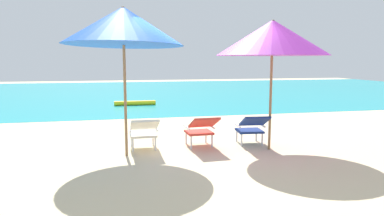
{
  "coord_description": "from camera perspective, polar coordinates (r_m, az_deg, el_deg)",
  "views": [
    {
      "loc": [
        -1.56,
        -6.9,
        1.77
      ],
      "look_at": [
        0.0,
        0.31,
        0.75
      ],
      "focal_mm": 32.64,
      "sensor_mm": 36.0,
      "label": 1
    }
  ],
  "objects": [
    {
      "name": "lounge_chair_right",
      "position": [
        7.32,
        9.73,
        -3.0
      ],
      "size": [
        0.62,
        0.92,
        0.68
      ],
      "color": "navy",
      "rests_on": "ground_plane"
    },
    {
      "name": "ground_plane",
      "position": [
        11.15,
        -4.03,
        -1.28
      ],
      "size": [
        40.0,
        40.0,
        0.0
      ],
      "primitive_type": "plane",
      "color": "beige"
    },
    {
      "name": "beach_umbrella_left",
      "position": [
        6.46,
        -11.15,
        13.01
      ],
      "size": [
        3.0,
        3.01,
        2.74
      ],
      "color": "olive",
      "rests_on": "ground_plane"
    },
    {
      "name": "lounge_chair_left",
      "position": [
        6.89,
        -7.88,
        -3.64
      ],
      "size": [
        0.56,
        0.88,
        0.68
      ],
      "color": "silver",
      "rests_on": "ground_plane"
    },
    {
      "name": "ocean_band",
      "position": [
        19.69,
        -7.65,
        2.65
      ],
      "size": [
        40.0,
        18.0,
        0.01
      ],
      "primitive_type": "cube",
      "color": "teal",
      "rests_on": "ground_plane"
    },
    {
      "name": "lounge_chair_center",
      "position": [
        7.05,
        1.52,
        -3.3
      ],
      "size": [
        0.58,
        0.9,
        0.68
      ],
      "color": "red",
      "rests_on": "ground_plane"
    },
    {
      "name": "swim_buoy",
      "position": [
        13.82,
        -9.3,
        0.82
      ],
      "size": [
        1.6,
        0.18,
        0.18
      ],
      "primitive_type": "cylinder",
      "rotation": [
        0.0,
        1.57,
        0.0
      ],
      "color": "yellow",
      "rests_on": "ocean_band"
    },
    {
      "name": "beach_umbrella_right",
      "position": [
        6.98,
        13.01,
        11.11
      ],
      "size": [
        3.04,
        3.04,
        2.53
      ],
      "color": "olive",
      "rests_on": "ground_plane"
    }
  ]
}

